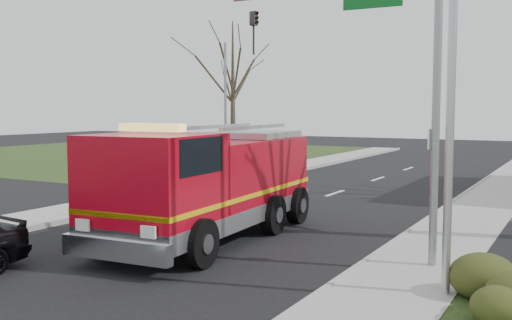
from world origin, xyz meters
The scene contains 8 objects.
ground centered at (0.00, 0.00, 0.00)m, with size 120.00×120.00×0.00m, color black.
sidewalk_right centered at (6.20, 0.00, 0.07)m, with size 2.40×80.00×0.15m, color #A1A09B.
sidewalk_left centered at (-6.20, 0.00, 0.07)m, with size 2.40×80.00×0.15m, color #A1A09B.
bare_tree_left centered at (-10.00, 20.00, 5.56)m, with size 4.50×4.50×9.00m.
traffic_signal_mast centered at (5.21, 1.50, 4.71)m, with size 5.29×0.18×6.80m.
streetlight_pole centered at (7.14, -0.50, 4.55)m, with size 1.48×0.16×8.40m.
utility_pole_far centered at (-6.80, 14.00, 3.50)m, with size 0.14×0.14×7.00m, color gray.
fire_engine centered at (0.22, 1.80, 1.50)m, with size 3.55×8.40×3.32m.
Camera 1 is at (9.46, -12.02, 3.69)m, focal length 42.00 mm.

